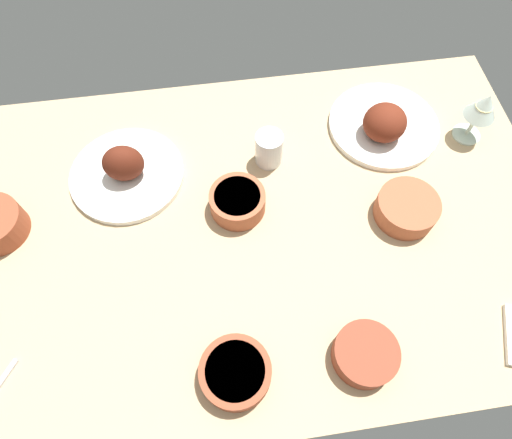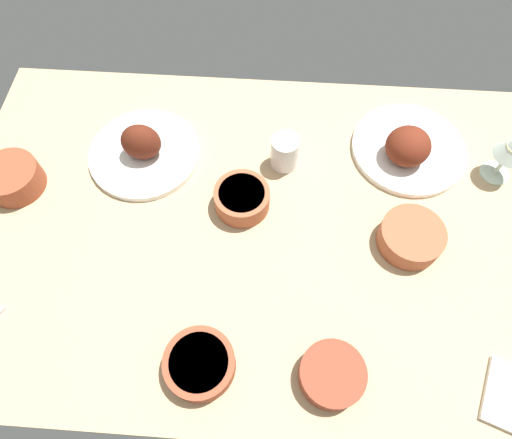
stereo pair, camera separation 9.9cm
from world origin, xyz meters
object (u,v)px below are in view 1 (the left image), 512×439
plate_near_viewer (126,171)px  bowl_cream (238,201)px  wine_glass (483,108)px  bowl_soup (407,208)px  bowl_potatoes (235,372)px  plate_far_side (384,124)px  bowl_onions (365,354)px  water_tumbler (269,149)px

plate_near_viewer → bowl_cream: 28.06cm
bowl_cream → wine_glass: bearing=-167.9°
bowl_soup → wine_glass: size_ratio=1.00×
bowl_cream → bowl_soup: size_ratio=0.91×
bowl_soup → wine_glass: bearing=-138.6°
plate_near_viewer → bowl_potatoes: (-20.17, 49.21, -0.10)cm
plate_far_side → bowl_onions: (19.21, 54.17, -0.33)cm
plate_near_viewer → bowl_potatoes: 53.19cm
bowl_soup → water_tumbler: size_ratio=1.60×
plate_far_side → wine_glass: wine_glass is taller
wine_glass → water_tumbler: (51.25, 0.37, -5.55)cm
bowl_onions → wine_glass: wine_glass is taller
plate_near_viewer → bowl_potatoes: bearing=112.3°
plate_far_side → bowl_onions: plate_far_side is taller
plate_far_side → water_tumbler: (30.09, 4.50, 1.40)cm
bowl_cream → plate_far_side: bearing=-156.6°
water_tumbler → bowl_potatoes: bearing=73.9°
bowl_cream → bowl_onions: bowl_cream is taller
bowl_cream → water_tumbler: size_ratio=1.46×
plate_far_side → bowl_potatoes: plate_far_side is taller
bowl_cream → bowl_potatoes: bowl_cream is taller
bowl_onions → bowl_soup: size_ratio=0.89×
bowl_onions → bowl_soup: bowl_soup is taller
bowl_soup → bowl_onions: bearing=59.6°
bowl_onions → water_tumbler: 50.87cm
bowl_soup → plate_far_side: bearing=-93.9°
water_tumbler → plate_far_side: bearing=-171.5°
plate_near_viewer → water_tumbler: (-34.39, -0.17, 1.73)cm
wine_glass → plate_near_viewer: bearing=0.4°
plate_near_viewer → water_tumbler: plate_near_viewer is taller
bowl_cream → bowl_onions: 42.22cm
bowl_potatoes → water_tumbler: (-14.23, -49.39, 1.84)cm
water_tumbler → bowl_soup: bearing=145.2°
bowl_soup → water_tumbler: 34.64cm
plate_near_viewer → wine_glass: wine_glass is taller
bowl_soup → wine_glass: (-22.82, -20.11, 7.00)cm
bowl_soup → bowl_cream: bearing=-10.8°
plate_far_side → bowl_onions: bearing=70.5°
bowl_potatoes → water_tumbler: size_ratio=1.57×
wine_glass → plate_far_side: bearing=-11.1°
plate_far_side → water_tumbler: 30.46cm
bowl_onions → wine_glass: bearing=-128.9°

